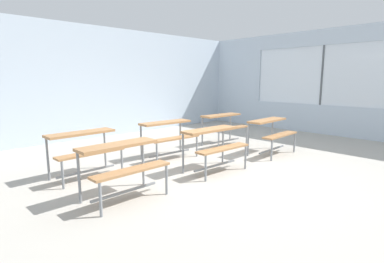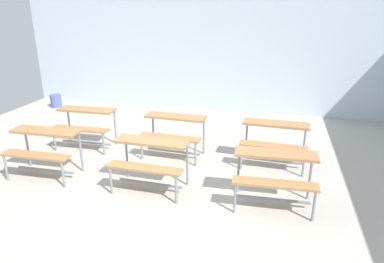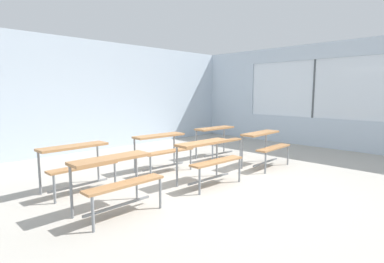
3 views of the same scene
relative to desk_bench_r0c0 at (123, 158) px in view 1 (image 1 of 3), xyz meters
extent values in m
cube|color=#ADA89E|center=(1.82, -0.14, -0.59)|extent=(10.00, 9.00, 0.05)
cube|color=silver|center=(1.82, 4.36, 0.94)|extent=(10.00, 0.12, 3.00)
cube|color=silver|center=(6.82, -0.14, -0.14)|extent=(0.12, 9.00, 0.85)
cube|color=silver|center=(6.82, -0.14, 2.21)|extent=(0.12, 9.00, 0.45)
cube|color=silver|center=(6.82, 3.41, 1.14)|extent=(0.12, 1.90, 1.70)
cube|color=white|center=(6.82, 0.36, 1.14)|extent=(0.02, 4.20, 1.70)
cube|color=#4C5156|center=(6.82, 0.36, 1.14)|extent=(0.06, 0.05, 1.70)
cube|color=#A87547|center=(0.00, 0.11, 0.16)|extent=(1.11, 0.34, 0.04)
cube|color=#A87547|center=(0.00, -0.21, -0.12)|extent=(1.10, 0.24, 0.03)
cylinder|color=gray|center=(-0.51, 0.24, -0.20)|extent=(0.04, 0.04, 0.72)
cylinder|color=gray|center=(0.49, 0.26, -0.20)|extent=(0.04, 0.04, 0.72)
cylinder|color=gray|center=(-0.49, -0.31, -0.34)|extent=(0.04, 0.04, 0.44)
cylinder|color=gray|center=(0.51, -0.29, -0.34)|extent=(0.04, 0.04, 0.44)
cube|color=gray|center=(0.00, -0.03, -0.46)|extent=(1.00, 0.05, 0.03)
cube|color=#A87547|center=(1.80, 0.10, 0.16)|extent=(1.11, 0.35, 0.04)
cube|color=#A87547|center=(1.79, -0.22, -0.12)|extent=(1.11, 0.25, 0.03)
cylinder|color=gray|center=(1.31, 0.26, -0.20)|extent=(0.04, 0.04, 0.72)
cylinder|color=gray|center=(2.31, 0.23, -0.20)|extent=(0.04, 0.04, 0.72)
cylinder|color=gray|center=(1.29, -0.29, -0.34)|extent=(0.04, 0.04, 0.44)
cylinder|color=gray|center=(2.29, -0.32, -0.34)|extent=(0.04, 0.04, 0.44)
cube|color=gray|center=(1.80, -0.04, -0.46)|extent=(1.00, 0.06, 0.03)
cube|color=#A87547|center=(3.59, 0.08, 0.16)|extent=(1.11, 0.37, 0.04)
cube|color=#A87547|center=(3.60, -0.24, -0.12)|extent=(1.11, 0.27, 0.03)
cylinder|color=gray|center=(3.08, 0.20, -0.20)|extent=(0.04, 0.04, 0.72)
cylinder|color=gray|center=(4.08, 0.25, -0.20)|extent=(0.04, 0.04, 0.72)
cylinder|color=gray|center=(3.11, -0.35, -0.34)|extent=(0.04, 0.04, 0.44)
cylinder|color=gray|center=(4.10, -0.30, -0.34)|extent=(0.04, 0.04, 0.44)
cube|color=gray|center=(3.59, -0.06, -0.46)|extent=(1.00, 0.08, 0.03)
cube|color=#A87547|center=(0.02, 1.34, 0.16)|extent=(1.11, 0.35, 0.04)
cube|color=#A87547|center=(0.03, 1.02, -0.12)|extent=(1.11, 0.25, 0.03)
cylinder|color=gray|center=(-0.49, 1.47, -0.20)|extent=(0.04, 0.04, 0.72)
cylinder|color=gray|center=(0.51, 1.50, -0.20)|extent=(0.04, 0.04, 0.72)
cylinder|color=gray|center=(-0.47, 0.92, -0.34)|extent=(0.04, 0.04, 0.44)
cylinder|color=gray|center=(0.53, 0.95, -0.34)|extent=(0.04, 0.04, 0.44)
cube|color=gray|center=(0.02, 1.20, -0.46)|extent=(1.00, 0.06, 0.03)
cube|color=#A87547|center=(1.79, 1.34, 0.16)|extent=(1.11, 0.37, 0.04)
cube|color=#A87547|center=(1.78, 1.02, -0.12)|extent=(1.11, 0.27, 0.03)
cylinder|color=gray|center=(1.30, 1.50, -0.20)|extent=(0.04, 0.04, 0.72)
cylinder|color=gray|center=(2.30, 1.46, -0.20)|extent=(0.04, 0.04, 0.72)
cylinder|color=gray|center=(1.27, 0.95, -0.34)|extent=(0.04, 0.04, 0.44)
cylinder|color=gray|center=(2.27, 0.91, -0.34)|extent=(0.04, 0.04, 0.44)
cube|color=gray|center=(1.78, 1.20, -0.46)|extent=(1.00, 0.08, 0.03)
cube|color=#A87547|center=(3.56, 1.37, 0.16)|extent=(1.11, 0.37, 0.04)
cube|color=#A87547|center=(3.55, 1.05, -0.12)|extent=(1.11, 0.27, 0.03)
cylinder|color=gray|center=(3.07, 1.53, -0.20)|extent=(0.04, 0.04, 0.72)
cylinder|color=gray|center=(4.07, 1.49, -0.20)|extent=(0.04, 0.04, 0.72)
cylinder|color=gray|center=(3.04, 0.99, -0.34)|extent=(0.04, 0.04, 0.44)
cylinder|color=gray|center=(4.04, 0.94, -0.34)|extent=(0.04, 0.04, 0.44)
cube|color=gray|center=(3.55, 1.23, -0.46)|extent=(1.00, 0.08, 0.03)
camera|label=1|loc=(-1.98, -3.44, 1.04)|focal=28.00mm
camera|label=2|loc=(3.52, -4.33, 2.05)|focal=32.31mm
camera|label=3|loc=(-1.98, -3.44, 1.04)|focal=28.00mm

